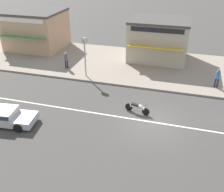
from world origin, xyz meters
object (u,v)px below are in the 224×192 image
street_clock (85,48)px  pedestrian_mid_kerb (218,77)px  shopfront_mid_block (159,39)px  sedan_silver_0 (5,116)px  pedestrian_by_shop (66,59)px  shopfront_corner_warung (36,29)px  motorcycle_1 (137,108)px

street_clock → pedestrian_mid_kerb: size_ratio=2.17×
shopfront_mid_block → sedan_silver_0: bearing=-119.1°
sedan_silver_0 → pedestrian_mid_kerb: 16.94m
sedan_silver_0 → pedestrian_by_shop: bearing=89.5°
shopfront_corner_warung → pedestrian_by_shop: bearing=-40.1°
street_clock → motorcycle_1: bearing=-39.3°
motorcycle_1 → pedestrian_by_shop: (-8.31, 5.93, 0.71)m
motorcycle_1 → street_clock: size_ratio=0.52×
sedan_silver_0 → motorcycle_1: sedan_silver_0 is taller
motorcycle_1 → shopfront_mid_block: shopfront_mid_block is taller
motorcycle_1 → street_clock: 7.90m
motorcycle_1 → pedestrian_mid_kerb: pedestrian_mid_kerb is taller
shopfront_corner_warung → shopfront_mid_block: bearing=0.6°
pedestrian_by_shop → pedestrian_mid_kerb: bearing=-1.3°
sedan_silver_0 → shopfront_mid_block: size_ratio=0.72×
pedestrian_mid_kerb → pedestrian_by_shop: bearing=178.7°
motorcycle_1 → pedestrian_by_shop: bearing=144.5°
motorcycle_1 → shopfront_mid_block: (-0.03, 11.25, 1.84)m
shopfront_mid_block → shopfront_corner_warung: bearing=-179.4°
sedan_silver_0 → street_clock: size_ratio=1.20×
pedestrian_mid_kerb → shopfront_mid_block: size_ratio=0.28×
pedestrian_mid_kerb → shopfront_corner_warung: size_ratio=0.26×
sedan_silver_0 → pedestrian_by_shop: (0.08, 9.71, 0.60)m
street_clock → shopfront_corner_warung: (-8.60, 6.32, -0.48)m
sedan_silver_0 → pedestrian_mid_kerb: bearing=33.7°
sedan_silver_0 → pedestrian_mid_kerb: size_ratio=2.61×
pedestrian_by_shop → shopfront_corner_warung: shopfront_corner_warung is taller
sedan_silver_0 → shopfront_mid_block: bearing=60.9°
pedestrian_by_shop → shopfront_corner_warung: (-6.12, 5.16, 1.19)m
shopfront_corner_warung → street_clock: bearing=-36.3°
pedestrian_by_shop → motorcycle_1: bearing=-35.5°
pedestrian_mid_kerb → shopfront_corner_warung: bearing=164.8°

